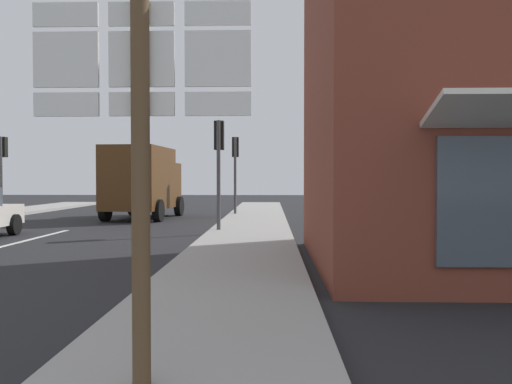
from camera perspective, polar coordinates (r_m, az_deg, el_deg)
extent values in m
plane|color=#232326|center=(16.35, -22.95, -4.67)|extent=(80.00, 80.00, 0.00)
cube|color=#9E9B96|center=(12.90, -1.26, -5.86)|extent=(2.54, 44.00, 0.14)
cylinder|color=black|center=(17.28, -25.31, -3.31)|extent=(0.26, 0.65, 0.64)
cube|color=#4C2D14|center=(22.05, -12.89, 1.51)|extent=(2.44, 3.84, 2.60)
cube|color=#4C2D14|center=(24.44, -11.05, 0.81)|extent=(2.17, 1.43, 2.00)
cube|color=#47515B|center=(24.49, -11.02, 2.68)|extent=(1.76, 0.21, 0.70)
cylinder|color=black|center=(24.76, -13.51, -1.51)|extent=(0.34, 0.92, 0.90)
cylinder|color=black|center=(24.14, -8.56, -1.56)|extent=(0.34, 0.92, 0.90)
cylinder|color=black|center=(21.57, -16.44, -1.96)|extent=(0.34, 0.92, 0.90)
cylinder|color=black|center=(20.86, -10.81, -2.04)|extent=(0.34, 0.92, 0.90)
cylinder|color=brown|center=(3.95, -12.71, -0.19)|extent=(0.14, 0.14, 3.20)
cube|color=white|center=(4.36, -20.42, 18.00)|extent=(0.50, 0.03, 0.18)
cube|color=black|center=(4.38, -20.32, 17.94)|extent=(0.43, 0.01, 0.13)
cube|color=white|center=(4.28, -20.38, 13.63)|extent=(0.50, 0.03, 0.42)
cube|color=black|center=(4.30, -20.28, 13.58)|extent=(0.43, 0.01, 0.32)
cube|color=white|center=(4.22, -20.34, 9.12)|extent=(0.50, 0.03, 0.18)
cube|color=black|center=(4.24, -20.24, 9.09)|extent=(0.43, 0.01, 0.13)
cube|color=white|center=(4.19, -12.64, 18.76)|extent=(0.50, 0.03, 0.18)
cube|color=black|center=(4.21, -12.57, 18.69)|extent=(0.43, 0.01, 0.13)
cube|color=white|center=(4.10, -12.61, 14.22)|extent=(0.50, 0.03, 0.42)
cube|color=black|center=(4.12, -12.54, 14.17)|extent=(0.43, 0.01, 0.32)
cube|color=white|center=(4.04, -12.58, 9.52)|extent=(0.50, 0.03, 0.18)
cube|color=black|center=(4.06, -12.52, 9.48)|extent=(0.43, 0.01, 0.13)
cube|color=white|center=(4.09, -4.28, 19.21)|extent=(0.50, 0.03, 0.18)
cube|color=black|center=(4.11, -4.25, 19.13)|extent=(0.43, 0.01, 0.13)
cube|color=white|center=(4.00, -4.27, 14.58)|extent=(0.50, 0.03, 0.42)
cube|color=black|center=(4.02, -4.24, 14.51)|extent=(0.43, 0.01, 0.32)
cube|color=white|center=(3.94, -4.26, 9.76)|extent=(0.50, 0.03, 0.18)
cube|color=black|center=(3.96, -4.23, 9.72)|extent=(0.43, 0.01, 0.13)
cylinder|color=#47474C|center=(25.32, -26.50, 1.49)|extent=(0.12, 0.12, 3.59)
cube|color=black|center=(25.54, -26.32, 4.50)|extent=(0.30, 0.28, 0.90)
sphere|color=#360303|center=(25.68, -26.18, 5.09)|extent=(0.18, 0.18, 0.18)
sphere|color=#3C2303|center=(25.66, -26.17, 4.47)|extent=(0.18, 0.18, 0.18)
sphere|color=#0CA526|center=(25.65, -26.17, 3.84)|extent=(0.18, 0.18, 0.18)
cylinder|color=#47474C|center=(15.91, -4.19, 1.64)|extent=(0.12, 0.12, 3.53)
cube|color=black|center=(16.17, -4.13, 6.30)|extent=(0.30, 0.28, 0.90)
sphere|color=#360303|center=(16.34, -4.08, 7.20)|extent=(0.18, 0.18, 0.18)
sphere|color=#3C2303|center=(16.31, -4.08, 6.22)|extent=(0.18, 0.18, 0.18)
sphere|color=#0CA526|center=(16.29, -4.07, 5.24)|extent=(0.18, 0.18, 0.18)
cylinder|color=#47474C|center=(23.32, -2.34, 1.70)|extent=(0.12, 0.12, 3.63)
cube|color=black|center=(23.57, -2.30, 5.01)|extent=(0.30, 0.28, 0.90)
sphere|color=#360303|center=(23.73, -2.28, 5.64)|extent=(0.18, 0.18, 0.18)
sphere|color=#3C2303|center=(23.71, -2.28, 4.97)|extent=(0.18, 0.18, 0.18)
sphere|color=#0CA526|center=(23.69, -2.28, 4.29)|extent=(0.18, 0.18, 0.18)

